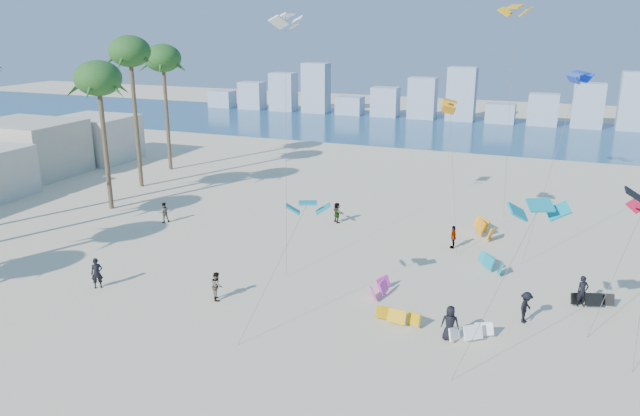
% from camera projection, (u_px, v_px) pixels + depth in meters
% --- Properties ---
extents(ground, '(220.00, 220.00, 0.00)m').
position_uv_depth(ground, '(113.00, 410.00, 25.38)').
color(ground, beige).
rests_on(ground, ground).
extents(ocean, '(220.00, 220.00, 0.00)m').
position_uv_depth(ocean, '(439.00, 130.00, 89.50)').
color(ocean, navy).
rests_on(ocean, ground).
extents(kitesurfer_near, '(0.82, 0.77, 1.88)m').
position_uv_depth(kitesurfer_near, '(97.00, 273.00, 36.63)').
color(kitesurfer_near, black).
rests_on(kitesurfer_near, ground).
extents(kitesurfer_mid, '(0.99, 1.03, 1.67)m').
position_uv_depth(kitesurfer_mid, '(217.00, 286.00, 35.17)').
color(kitesurfer_mid, gray).
rests_on(kitesurfer_mid, ground).
extents(kitesurfers_far, '(31.63, 16.61, 1.85)m').
position_uv_depth(kitesurfers_far, '(393.00, 256.00, 39.48)').
color(kitesurfers_far, black).
rests_on(kitesurfers_far, ground).
extents(grounded_kites, '(13.31, 19.39, 1.09)m').
position_uv_depth(grounded_kites, '(472.00, 271.00, 38.23)').
color(grounded_kites, '#DEA40B').
rests_on(grounded_kites, ground).
extents(flying_kites, '(34.70, 30.36, 18.18)m').
position_uv_depth(flying_kites, '(533.00, 90.00, 37.19)').
color(flying_kites, '#0D8CA0').
rests_on(flying_kites, ground).
extents(distant_skyline, '(85.00, 3.00, 8.40)m').
position_uv_depth(distant_skyline, '(445.00, 100.00, 97.91)').
color(distant_skyline, '#9EADBF').
rests_on(distant_skyline, ground).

